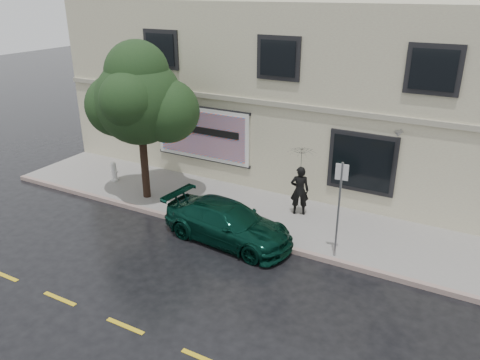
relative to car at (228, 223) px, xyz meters
The scene contains 12 objects.
ground 1.36m from the car, 95.27° to the right, with size 90.00×90.00×0.00m, color black.
sidewalk 2.13m from the car, 93.09° to the left, with size 20.00×3.50×0.15m, color gray.
curb 0.64m from the car, 110.27° to the left, with size 20.00×0.18×0.16m, color gray.
road_marking 4.74m from the car, 91.35° to the right, with size 19.00×0.12×0.01m, color gold.
building 8.31m from the car, 90.80° to the left, with size 20.00×8.12×7.00m.
billboard 5.18m from the car, 131.68° to the left, with size 4.30×0.16×2.20m.
car is the anchor object (origin of this frame).
pedestrian 2.93m from the car, 62.02° to the left, with size 0.64×0.42×1.75m, color black.
umbrella 3.33m from the car, 62.02° to the left, with size 0.99×0.99×0.73m, color black.
street_tree 5.38m from the car, 164.28° to the left, with size 3.07×3.07×5.18m.
fire_hydrant 6.61m from the car, 164.20° to the left, with size 0.32×0.30×0.79m.
sign_pole 3.59m from the car, ahead, with size 0.36×0.06×2.92m.
Camera 1 is at (6.66, -10.03, 7.47)m, focal length 35.00 mm.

